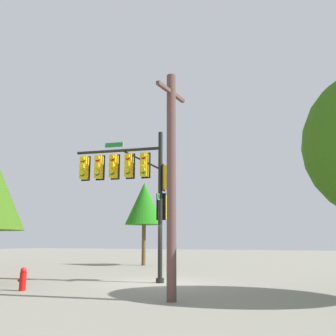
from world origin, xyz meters
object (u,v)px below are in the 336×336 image
at_px(signal_pole_assembly, 133,178).
at_px(utility_pole, 171,178).
at_px(tree_far, 144,204).
at_px(fire_hydrant, 23,279).

relative_size(signal_pole_assembly, utility_pole, 0.93).
height_order(signal_pole_assembly, utility_pole, utility_pole).
relative_size(signal_pole_assembly, tree_far, 1.09).
height_order(signal_pole_assembly, fire_hydrant, signal_pole_assembly).
bearing_deg(tree_far, utility_pole, 118.89).
distance_m(signal_pole_assembly, tree_far, 11.24).
bearing_deg(fire_hydrant, tree_far, -81.62).
bearing_deg(signal_pole_assembly, tree_far, -66.83).
xyz_separation_m(utility_pole, tree_far, (8.10, -14.68, 0.82)).
bearing_deg(utility_pole, tree_far, -61.11).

